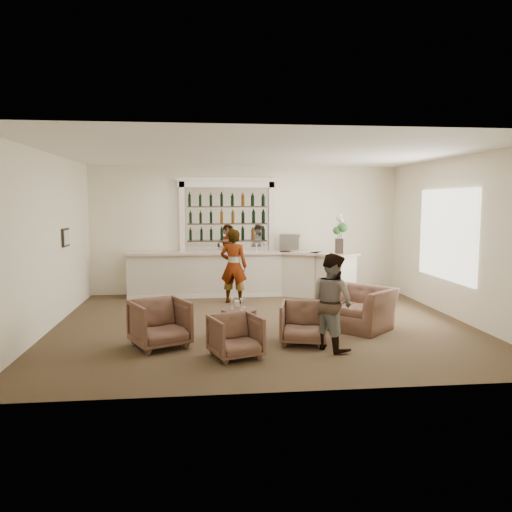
# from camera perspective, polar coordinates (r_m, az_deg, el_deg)

# --- Properties ---
(ground) EXTENTS (8.00, 8.00, 0.00)m
(ground) POSITION_cam_1_polar(r_m,az_deg,el_deg) (9.85, 0.74, -7.81)
(ground) COLOR brown
(ground) RESTS_ON ground
(room_shell) EXTENTS (8.04, 7.02, 3.32)m
(room_shell) POSITION_cam_1_polar(r_m,az_deg,el_deg) (10.28, 1.18, 5.95)
(room_shell) COLOR #F5EACB
(room_shell) RESTS_ON ground
(bar_counter) EXTENTS (5.72, 1.80, 1.14)m
(bar_counter) POSITION_cam_1_polar(r_m,az_deg,el_deg) (12.65, -1.65, -2.03)
(bar_counter) COLOR beige
(bar_counter) RESTS_ON ground
(back_bar_alcove) EXTENTS (2.64, 0.25, 3.00)m
(back_bar_alcove) POSITION_cam_1_polar(r_m,az_deg,el_deg) (12.91, -3.31, 4.63)
(back_bar_alcove) COLOR white
(back_bar_alcove) RESTS_ON ground
(cocktail_table) EXTENTS (0.63, 0.63, 0.50)m
(cocktail_table) POSITION_cam_1_polar(r_m,az_deg,el_deg) (8.93, -1.97, -7.63)
(cocktail_table) COLOR #4C3120
(cocktail_table) RESTS_ON ground
(sommelier) EXTENTS (0.73, 0.58, 1.75)m
(sommelier) POSITION_cam_1_polar(r_m,az_deg,el_deg) (11.77, -2.58, -1.16)
(sommelier) COLOR gray
(sommelier) RESTS_ON ground
(guest) EXTENTS (0.89, 0.96, 1.57)m
(guest) POSITION_cam_1_polar(r_m,az_deg,el_deg) (8.16, 8.70, -5.17)
(guest) COLOR gray
(guest) RESTS_ON ground
(armchair_left) EXTENTS (1.14, 1.15, 0.79)m
(armchair_left) POSITION_cam_1_polar(r_m,az_deg,el_deg) (8.43, -10.94, -7.57)
(armchair_left) COLOR brown
(armchair_left) RESTS_ON ground
(armchair_center) EXTENTS (0.91, 0.92, 0.66)m
(armchair_center) POSITION_cam_1_polar(r_m,az_deg,el_deg) (7.76, -2.36, -9.16)
(armchair_center) COLOR brown
(armchair_center) RESTS_ON ground
(armchair_right) EXTENTS (0.91, 0.92, 0.70)m
(armchair_right) POSITION_cam_1_polar(r_m,az_deg,el_deg) (8.53, 5.40, -7.62)
(armchair_right) COLOR brown
(armchair_right) RESTS_ON ground
(armchair_far) EXTENTS (1.59, 1.60, 0.78)m
(armchair_far) POSITION_cam_1_polar(r_m,az_deg,el_deg) (9.65, 11.55, -5.83)
(armchair_far) COLOR brown
(armchair_far) RESTS_ON ground
(espresso_machine) EXTENTS (0.60, 0.55, 0.44)m
(espresso_machine) POSITION_cam_1_polar(r_m,az_deg,el_deg) (12.81, 3.92, 1.59)
(espresso_machine) COLOR #B9B9BE
(espresso_machine) RESTS_ON bar_counter
(flower_vase) EXTENTS (0.25, 0.25, 0.95)m
(flower_vase) POSITION_cam_1_polar(r_m,az_deg,el_deg) (12.26, 9.51, 2.80)
(flower_vase) COLOR black
(flower_vase) RESTS_ON bar_counter
(wine_glass_bar_left) EXTENTS (0.07, 0.07, 0.21)m
(wine_glass_bar_left) POSITION_cam_1_polar(r_m,az_deg,el_deg) (12.55, 0.06, 1.00)
(wine_glass_bar_left) COLOR white
(wine_glass_bar_left) RESTS_ON bar_counter
(wine_glass_bar_right) EXTENTS (0.07, 0.07, 0.21)m
(wine_glass_bar_right) POSITION_cam_1_polar(r_m,az_deg,el_deg) (12.63, -4.04, 1.01)
(wine_glass_bar_right) COLOR white
(wine_glass_bar_right) RESTS_ON bar_counter
(wine_glass_tbl_a) EXTENTS (0.07, 0.07, 0.21)m
(wine_glass_tbl_a) POSITION_cam_1_polar(r_m,az_deg,el_deg) (8.87, -2.77, -5.38)
(wine_glass_tbl_a) COLOR white
(wine_glass_tbl_a) RESTS_ON cocktail_table
(wine_glass_tbl_b) EXTENTS (0.07, 0.07, 0.21)m
(wine_glass_tbl_b) POSITION_cam_1_polar(r_m,az_deg,el_deg) (8.94, -1.37, -5.29)
(wine_glass_tbl_b) COLOR white
(wine_glass_tbl_b) RESTS_ON cocktail_table
(wine_glass_tbl_c) EXTENTS (0.07, 0.07, 0.21)m
(wine_glass_tbl_c) POSITION_cam_1_polar(r_m,az_deg,el_deg) (8.73, -1.65, -5.57)
(wine_glass_tbl_c) COLOR white
(wine_glass_tbl_c) RESTS_ON cocktail_table
(napkin_holder) EXTENTS (0.08, 0.08, 0.12)m
(napkin_holder) POSITION_cam_1_polar(r_m,az_deg,el_deg) (8.99, -2.17, -5.50)
(napkin_holder) COLOR white
(napkin_holder) RESTS_ON cocktail_table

